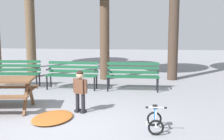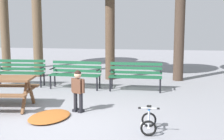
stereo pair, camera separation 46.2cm
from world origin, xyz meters
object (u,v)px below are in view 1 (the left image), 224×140
(park_bench_right, at_px, (133,74))
(kids_bicycle, at_px, (155,120))
(child_standing, at_px, (80,88))
(park_bench_left, at_px, (72,73))
(park_bench_far_left, at_px, (15,71))

(park_bench_right, bearing_deg, kids_bicycle, -81.16)
(child_standing, bearing_deg, kids_bicycle, -32.20)
(park_bench_left, bearing_deg, child_standing, -73.18)
(child_standing, bearing_deg, park_bench_left, 106.82)
(park_bench_right, bearing_deg, child_standing, -114.06)
(park_bench_far_left, height_order, kids_bicycle, park_bench_far_left)
(kids_bicycle, bearing_deg, child_standing, 147.80)
(park_bench_right, distance_m, child_standing, 2.76)
(park_bench_left, xyz_separation_m, kids_bicycle, (2.45, -3.61, -0.31))
(child_standing, xyz_separation_m, kids_bicycle, (1.68, -1.06, -0.37))
(park_bench_left, relative_size, child_standing, 1.64)
(park_bench_right, xyz_separation_m, child_standing, (-1.13, -2.52, 0.06))
(park_bench_far_left, distance_m, park_bench_right, 3.81)
(park_bench_left, relative_size, kids_bicycle, 2.85)
(park_bench_left, height_order, park_bench_right, same)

